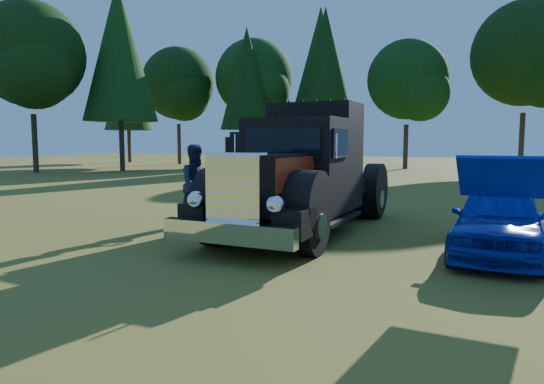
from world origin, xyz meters
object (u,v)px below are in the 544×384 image
at_px(diamond_t_truck, 301,177).
at_px(spectator_far, 197,185).
at_px(spectator_near, 242,192).
at_px(distant_teal_car, 247,159).
at_px(hotrod_coupe, 499,220).

relative_size(diamond_t_truck, spectator_far, 3.55).
bearing_deg(spectator_near, distant_teal_car, 31.27).
bearing_deg(distant_teal_car, diamond_t_truck, -27.61).
relative_size(diamond_t_truck, distant_teal_car, 1.68).
height_order(hotrod_coupe, distant_teal_car, hotrod_coupe).
relative_size(spectator_near, distant_teal_car, 0.43).
distance_m(diamond_t_truck, hotrod_coupe, 4.23).
bearing_deg(spectator_far, spectator_near, -65.09).
relative_size(hotrod_coupe, spectator_far, 2.04).
bearing_deg(spectator_far, diamond_t_truck, -56.64).
relative_size(spectator_near, spectator_far, 0.90).
height_order(diamond_t_truck, spectator_near, diamond_t_truck).
height_order(spectator_near, distant_teal_car, spectator_near).
bearing_deg(distant_teal_car, spectator_near, -30.46).
distance_m(hotrod_coupe, spectator_far, 6.85).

